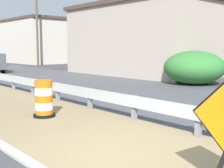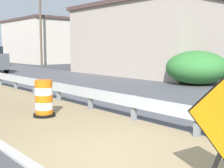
# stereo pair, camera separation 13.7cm
# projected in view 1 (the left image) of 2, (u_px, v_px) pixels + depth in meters

# --- Properties ---
(ground_plane) EXTENTS (160.00, 160.00, 0.00)m
(ground_plane) POSITION_uv_depth(u_px,v_px,m) (106.00, 155.00, 5.66)
(ground_plane) COLOR #3D3D3F
(median_dirt_strip) EXTENTS (3.70, 120.00, 0.01)m
(median_dirt_strip) POSITION_uv_depth(u_px,v_px,m) (130.00, 147.00, 6.08)
(median_dirt_strip) COLOR #8E7A56
(median_dirt_strip) RESTS_ON ground
(guardrail_median) EXTENTS (0.18, 48.78, 0.71)m
(guardrail_median) POSITION_uv_depth(u_px,v_px,m) (162.00, 108.00, 7.47)
(guardrail_median) COLOR #ADB2B7
(guardrail_median) RESTS_ON ground
(traffic_barrel_nearest) EXTENTS (0.64, 0.64, 1.08)m
(traffic_barrel_nearest) POSITION_uv_depth(u_px,v_px,m) (44.00, 100.00, 8.74)
(traffic_barrel_nearest) COLOR orange
(traffic_barrel_nearest) RESTS_ON ground
(roadside_shop_near) EXTENTS (9.32, 11.70, 5.35)m
(roadside_shop_near) POSITION_uv_depth(u_px,v_px,m) (154.00, 39.00, 23.81)
(roadside_shop_near) COLOR #AD9E8E
(roadside_shop_near) RESTS_ON ground
(roadside_shop_far) EXTENTS (6.52, 11.48, 5.84)m
(roadside_shop_far) POSITION_uv_depth(u_px,v_px,m) (36.00, 41.00, 40.80)
(roadside_shop_far) COLOR beige
(roadside_shop_far) RESTS_ON ground
(utility_pole_near) EXTENTS (0.24, 1.80, 8.57)m
(utility_pole_near) POSITION_uv_depth(u_px,v_px,m) (131.00, 15.00, 22.29)
(utility_pole_near) COLOR brown
(utility_pole_near) RESTS_ON ground
(utility_pole_mid) EXTENTS (0.24, 1.80, 8.15)m
(utility_pole_mid) POSITION_uv_depth(u_px,v_px,m) (37.00, 28.00, 33.66)
(utility_pole_mid) COLOR brown
(utility_pole_mid) RESTS_ON ground
(bush_roadside) EXTENTS (3.35, 3.35, 1.86)m
(bush_roadside) POSITION_uv_depth(u_px,v_px,m) (194.00, 68.00, 16.50)
(bush_roadside) COLOR #337533
(bush_roadside) RESTS_ON ground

